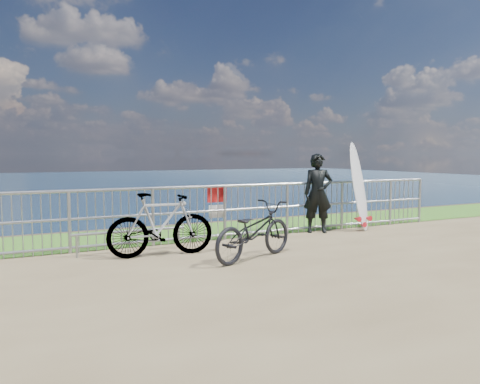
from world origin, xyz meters
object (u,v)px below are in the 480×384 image
surfboard (359,190)px  bicycle_far (161,224)px  bicycle_near (254,231)px  surfer (318,193)px

surfboard → bicycle_far: surfboard is taller
bicycle_near → bicycle_far: 1.60m
surfer → bicycle_near: 3.07m
surfer → bicycle_near: (-2.53, -1.70, -0.40)m
bicycle_far → bicycle_near: bearing=-119.7°
surfer → bicycle_far: size_ratio=0.96×
surfer → bicycle_far: bearing=-143.9°
surfboard → bicycle_near: size_ratio=1.12×
surfboard → bicycle_far: 4.92m
bicycle_near → bicycle_far: (-1.31, 0.91, 0.07)m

